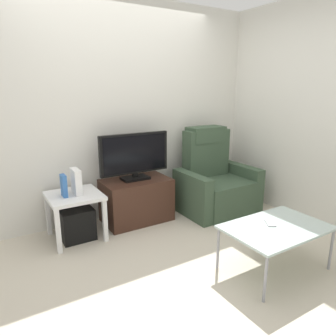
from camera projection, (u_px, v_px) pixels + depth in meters
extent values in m
plane|color=beige|center=(167.00, 250.00, 3.12)|extent=(6.40, 6.40, 0.00)
cube|color=silver|center=(118.00, 112.00, 3.73)|extent=(6.40, 0.06, 2.60)
cube|color=silver|center=(300.00, 112.00, 3.75)|extent=(0.06, 4.48, 2.60)
cube|color=#3D2319|center=(137.00, 200.00, 3.77)|extent=(0.80, 0.49, 0.52)
cube|color=black|center=(145.00, 198.00, 3.55)|extent=(0.73, 0.02, 0.02)
cube|color=black|center=(143.00, 194.00, 3.58)|extent=(0.34, 0.11, 0.04)
cube|color=black|center=(135.00, 178.00, 3.72)|extent=(0.32, 0.20, 0.03)
cube|color=black|center=(135.00, 175.00, 3.71)|extent=(0.06, 0.04, 0.05)
cube|color=black|center=(135.00, 153.00, 3.64)|extent=(0.86, 0.05, 0.47)
cube|color=black|center=(135.00, 154.00, 3.62)|extent=(0.79, 0.01, 0.43)
cube|color=#384C38|center=(218.00, 195.00, 4.09)|extent=(0.70, 0.72, 0.42)
cube|color=#384C38|center=(206.00, 153.00, 4.18)|extent=(0.64, 0.20, 0.62)
cube|color=#384C38|center=(206.00, 134.00, 4.13)|extent=(0.50, 0.26, 0.20)
cube|color=#384C38|center=(192.00, 196.00, 3.86)|extent=(0.14, 0.68, 0.56)
cube|color=#384C38|center=(241.00, 185.00, 4.28)|extent=(0.14, 0.68, 0.56)
cube|color=white|center=(74.00, 196.00, 3.27)|extent=(0.54, 0.54, 0.04)
cube|color=white|center=(58.00, 231.00, 3.02)|extent=(0.04, 0.04, 0.46)
cube|color=white|center=(105.00, 221.00, 3.26)|extent=(0.04, 0.04, 0.46)
cube|color=white|center=(48.00, 215.00, 3.41)|extent=(0.04, 0.04, 0.46)
cube|color=white|center=(91.00, 206.00, 3.65)|extent=(0.04, 0.04, 0.46)
cube|color=black|center=(76.00, 223.00, 3.35)|extent=(0.34, 0.34, 0.34)
cube|color=#3366B2|center=(64.00, 186.00, 3.17)|extent=(0.04, 0.12, 0.23)
cube|color=white|center=(76.00, 181.00, 3.26)|extent=(0.07, 0.20, 0.27)
cube|color=#B2C6C1|center=(276.00, 227.00, 2.71)|extent=(0.90, 0.60, 0.02)
cylinder|color=gray|center=(265.00, 279.00, 2.33)|extent=(0.02, 0.02, 0.39)
cylinder|color=gray|center=(331.00, 249.00, 2.75)|extent=(0.02, 0.02, 0.39)
cylinder|color=gray|center=(218.00, 248.00, 2.77)|extent=(0.02, 0.02, 0.39)
cylinder|color=gray|center=(281.00, 227.00, 3.20)|extent=(0.02, 0.02, 0.39)
cube|color=#B7B7BC|center=(270.00, 223.00, 2.76)|extent=(0.14, 0.16, 0.01)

